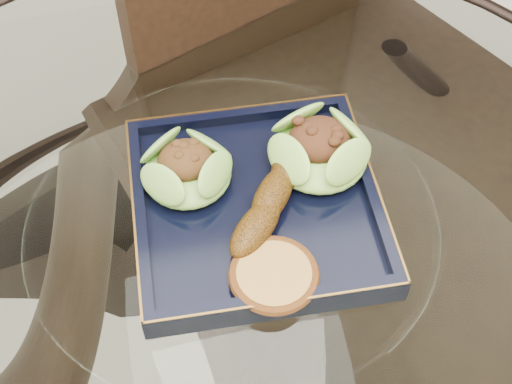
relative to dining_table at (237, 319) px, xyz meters
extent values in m
cylinder|color=white|center=(0.00, 0.00, 0.16)|extent=(1.10, 1.10, 0.01)
torus|color=black|center=(0.00, 0.00, 0.16)|extent=(1.13, 1.13, 0.02)
cylinder|color=black|center=(0.28, 0.28, -0.22)|extent=(0.04, 0.04, 0.75)
cylinder|color=black|center=(-0.28, 0.28, -0.22)|extent=(0.04, 0.04, 0.75)
cube|color=black|center=(0.19, 0.21, -0.11)|extent=(0.58, 0.58, 0.04)
cube|color=black|center=(0.11, 0.39, 0.17)|extent=(0.39, 0.20, 0.48)
cylinder|color=black|center=(0.44, 0.12, -0.36)|extent=(0.03, 0.03, 0.47)
cylinder|color=black|center=(-0.05, 0.31, -0.36)|extent=(0.03, 0.03, 0.47)
cylinder|color=black|center=(0.29, 0.46, -0.36)|extent=(0.03, 0.03, 0.47)
cube|color=black|center=(0.03, 0.04, 0.17)|extent=(0.28, 0.28, 0.02)
ellipsoid|color=#56932A|center=(-0.03, 0.09, 0.20)|extent=(0.13, 0.13, 0.04)
ellipsoid|color=#71A630|center=(0.12, 0.08, 0.20)|extent=(0.11, 0.11, 0.04)
ellipsoid|color=#5B3609|center=(0.05, 0.04, 0.20)|extent=(0.13, 0.16, 0.03)
cylinder|color=#BB853E|center=(0.03, -0.06, 0.19)|extent=(0.09, 0.09, 0.02)
camera|label=1|loc=(-0.06, -0.41, 0.82)|focal=50.00mm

